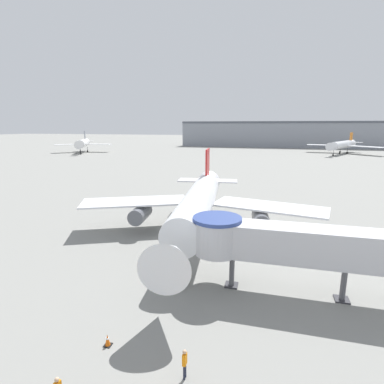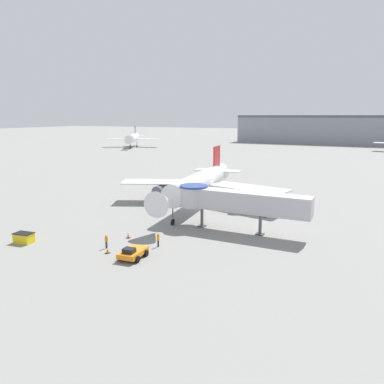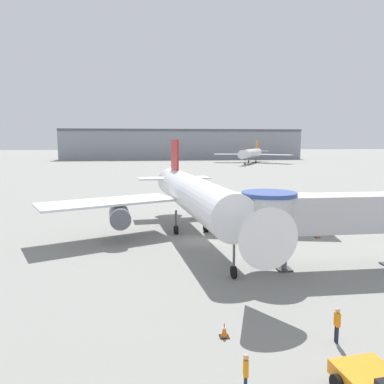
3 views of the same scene
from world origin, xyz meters
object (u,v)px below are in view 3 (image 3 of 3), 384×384
object	(u,v)px
ground_crew_wing_walker	(246,372)
ground_crew_marshaller	(337,323)
traffic_cone_near_nose	(224,330)
traffic_cone_starboard_wing	(317,234)
main_airplane	(196,197)
background_jet_orange_tail	(251,153)
jet_bridge	(345,212)

from	to	relation	value
ground_crew_wing_walker	ground_crew_marshaller	bearing A→B (deg)	-49.13
traffic_cone_near_nose	ground_crew_wing_walker	bearing A→B (deg)	-91.22
traffic_cone_starboard_wing	ground_crew_wing_walker	size ratio (longest dim) A/B	0.45
main_airplane	traffic_cone_starboard_wing	bearing A→B (deg)	-12.79
traffic_cone_starboard_wing	background_jet_orange_tail	xyz separation A→B (m)	(29.60, 127.40, 4.07)
jet_bridge	traffic_cone_near_nose	bearing A→B (deg)	-141.01
jet_bridge	ground_crew_marshaller	world-z (taller)	jet_bridge
main_airplane	ground_crew_wing_walker	distance (m)	24.16
jet_bridge	background_jet_orange_tail	distance (m)	139.99
main_airplane	jet_bridge	world-z (taller)	main_airplane
traffic_cone_starboard_wing	jet_bridge	bearing A→B (deg)	-104.20
jet_bridge	ground_crew_marshaller	distance (m)	12.38
main_airplane	ground_crew_marshaller	xyz separation A→B (m)	(4.21, -20.70, -3.21)
jet_bridge	ground_crew_wing_walker	world-z (taller)	jet_bridge
traffic_cone_starboard_wing	ground_crew_wing_walker	world-z (taller)	ground_crew_wing_walker
traffic_cone_starboard_wing	traffic_cone_near_nose	bearing A→B (deg)	-126.87
traffic_cone_near_nose	ground_crew_marshaller	xyz separation A→B (m)	(5.36, -1.17, 0.65)
ground_crew_wing_walker	main_airplane	bearing A→B (deg)	7.37
jet_bridge	ground_crew_wing_walker	bearing A→B (deg)	-130.11
jet_bridge	traffic_cone_near_nose	world-z (taller)	jet_bridge
jet_bridge	ground_crew_wing_walker	distance (m)	18.01
traffic_cone_starboard_wing	background_jet_orange_tail	world-z (taller)	background_jet_orange_tail
jet_bridge	traffic_cone_starboard_wing	size ratio (longest dim) A/B	24.12
main_airplane	traffic_cone_near_nose	bearing A→B (deg)	-99.45
background_jet_orange_tail	ground_crew_wing_walker	bearing A→B (deg)	-79.24
ground_crew_marshaller	ground_crew_wing_walker	world-z (taller)	ground_crew_marshaller
main_airplane	ground_crew_marshaller	bearing A→B (deg)	-84.59
ground_crew_marshaller	ground_crew_wing_walker	distance (m)	6.33
traffic_cone_near_nose	traffic_cone_starboard_wing	size ratio (longest dim) A/B	1.00
traffic_cone_starboard_wing	main_airplane	bearing A→B (deg)	173.31
traffic_cone_near_nose	background_jet_orange_tail	world-z (taller)	background_jet_orange_tail
traffic_cone_starboard_wing	ground_crew_wing_walker	xyz separation A→B (m)	(-13.65, -22.46, 0.62)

